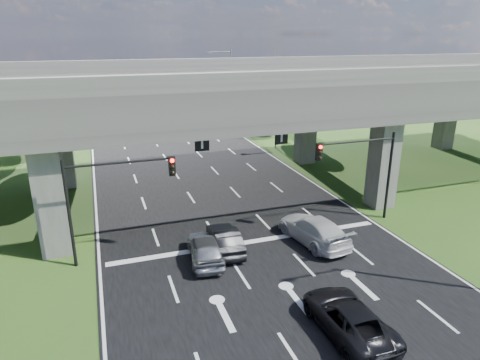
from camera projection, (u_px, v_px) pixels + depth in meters
ground at (273, 271)px, 22.87m from camera, size 160.00×160.00×0.00m
road at (221, 204)px, 31.81m from camera, size 18.00×120.00×0.03m
overpass at (211, 93)px, 31.04m from camera, size 80.00×15.00×10.00m
signal_right at (363, 162)px, 27.44m from camera, size 5.76×0.54×6.00m
signal_left at (110, 190)px, 22.64m from camera, size 5.76×0.54×6.00m
streetlight_far at (273, 95)px, 45.55m from camera, size 3.38×0.25×10.00m
streetlight_beyond at (228, 80)px, 59.87m from camera, size 3.38×0.25×10.00m
tree_left_near at (30, 114)px, 40.30m from camera, size 4.50×4.50×7.80m
tree_left_mid at (9, 110)px, 46.74m from camera, size 3.91×3.90×6.76m
tree_left_far at (53, 90)px, 54.82m from camera, size 4.80×4.80×8.32m
tree_right_near at (283, 101)px, 50.48m from camera, size 4.20×4.20×7.28m
tree_right_mid at (278, 94)px, 58.66m from camera, size 3.91×3.90×6.76m
tree_right_far at (233, 84)px, 64.38m from camera, size 4.50×4.50×7.80m
car_silver at (205, 248)px, 23.66m from camera, size 2.28×4.56×1.49m
car_dark at (225, 239)px, 24.77m from camera, size 1.75×4.31×1.39m
car_white at (314, 230)px, 25.78m from camera, size 2.95×5.72×1.59m
car_trailing at (348, 318)px, 17.91m from camera, size 2.32×5.04×1.40m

